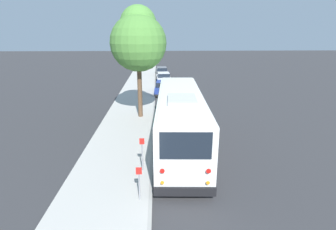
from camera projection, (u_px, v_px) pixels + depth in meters
ground_plane at (181, 138)px, 16.04m from camera, size 160.00×160.00×0.00m
sidewalk_slab at (122, 138)px, 15.88m from camera, size 80.00×3.59×0.15m
curb_strip at (153, 137)px, 15.95m from camera, size 80.00×0.14×0.15m
shuttle_bus at (180, 116)px, 14.52m from camera, size 10.83×2.88×3.24m
parked_sedan_blue at (163, 88)px, 27.49m from camera, size 4.29×1.87×1.33m
parked_sedan_white at (164, 78)px, 33.51m from camera, size 4.33×1.90×1.30m
parked_sedan_gray at (162, 72)px, 39.18m from camera, size 4.51×1.88×1.26m
street_tree at (138, 39)px, 18.12m from camera, size 3.92×3.92×7.86m
sign_post_near at (139, 183)px, 9.67m from camera, size 0.06×0.22×1.35m
sign_post_far at (142, 154)px, 11.72m from camera, size 0.06×0.22×1.58m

